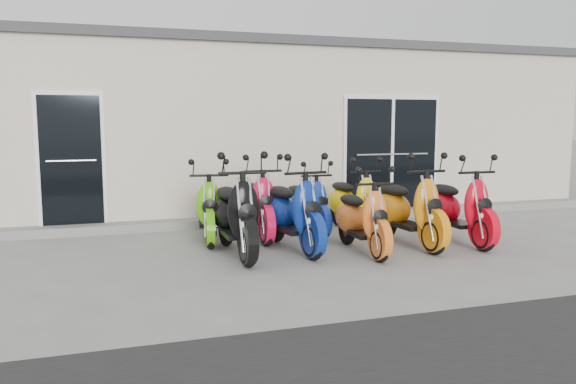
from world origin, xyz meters
name	(u,v)px	position (x,y,z in m)	size (l,w,h in m)	color
ground	(300,248)	(0.00, 0.00, 0.00)	(80.00, 80.00, 0.00)	gray
building	(227,131)	(0.00, 5.20, 1.60)	(14.00, 6.00, 3.20)	beige
roof_cap	(226,57)	(0.00, 5.20, 3.28)	(14.20, 6.20, 0.16)	#3F3F42
front_step	(264,220)	(0.00, 2.02, 0.07)	(14.00, 0.40, 0.15)	gray
door_left	(71,157)	(-3.20, 2.17, 1.26)	(1.07, 0.08, 2.22)	black
door_right	(391,151)	(2.60, 2.17, 1.26)	(2.02, 0.08, 2.22)	black
scooter_front_black	(235,203)	(-1.00, -0.16, 0.73)	(0.72, 1.98, 1.46)	black
scooter_front_blue	(292,201)	(-0.16, -0.09, 0.71)	(0.70, 1.92, 1.42)	navy
scooter_front_orange_a	(362,209)	(0.72, -0.53, 0.63)	(0.62, 1.70, 1.25)	orange
scooter_front_orange_b	(408,198)	(1.57, -0.31, 0.71)	(0.69, 1.91, 1.41)	orange
scooter_front_red	(459,198)	(2.40, -0.37, 0.69)	(0.68, 1.86, 1.37)	red
scooter_back_green	(209,199)	(-1.18, 0.92, 0.65)	(0.64, 1.76, 1.30)	#4FB609
scooter_back_red	(256,195)	(-0.44, 0.88, 0.68)	(0.67, 1.84, 1.36)	#DC0C3E
scooter_back_blue	(306,197)	(0.43, 0.97, 0.61)	(0.60, 1.66, 1.22)	navy
scooter_back_yellow	(353,193)	(1.25, 0.94, 0.64)	(0.63, 1.73, 1.28)	yellow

